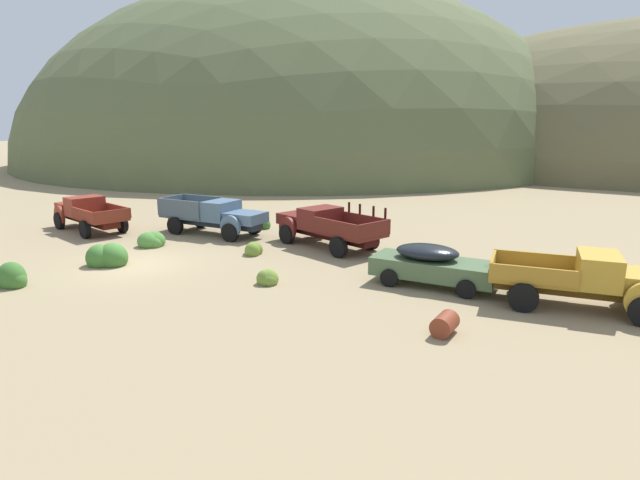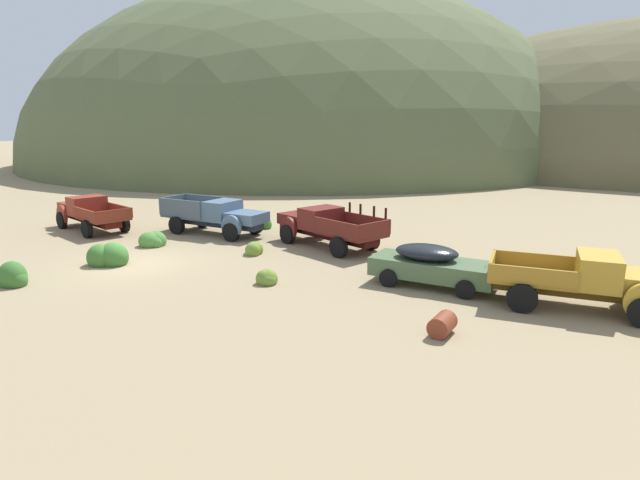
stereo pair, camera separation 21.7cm
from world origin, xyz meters
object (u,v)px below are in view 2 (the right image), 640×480
object	(u,v)px
truck_chalk_blue	(221,216)
car_weathered_green	(437,265)
truck_rust_red	(88,212)
oil_drum_by_truck	(442,325)
truck_mustard	(594,281)
truck_oxblood	(323,225)

from	to	relation	value
truck_chalk_blue	car_weathered_green	distance (m)	13.36
truck_chalk_blue	car_weathered_green	xyz separation A→B (m)	(13.09, -2.66, -0.20)
truck_rust_red	oil_drum_by_truck	size ratio (longest dim) A/B	6.59
truck_rust_red	car_weathered_green	bearing A→B (deg)	-166.86
oil_drum_by_truck	truck_mustard	bearing A→B (deg)	52.36
truck_rust_red	truck_mustard	world-z (taller)	same
truck_oxblood	car_weathered_green	distance (m)	7.91
truck_oxblood	truck_mustard	world-z (taller)	truck_oxblood
truck_rust_red	truck_chalk_blue	size ratio (longest dim) A/B	0.97
car_weathered_green	truck_chalk_blue	bearing A→B (deg)	165.57
truck_oxblood	oil_drum_by_truck	world-z (taller)	truck_oxblood
truck_chalk_blue	oil_drum_by_truck	xyz separation A→B (m)	(14.78, -6.94, -0.70)
truck_rust_red	truck_oxblood	size ratio (longest dim) A/B	0.94
truck_mustard	truck_rust_red	bearing A→B (deg)	171.58
truck_oxblood	car_weathered_green	world-z (taller)	truck_oxblood
truck_mustard	oil_drum_by_truck	bearing A→B (deg)	-137.04
car_weathered_green	oil_drum_by_truck	bearing A→B (deg)	-71.40
car_weathered_green	oil_drum_by_truck	xyz separation A→B (m)	(1.69, -4.28, -0.50)
truck_chalk_blue	truck_oxblood	bearing A→B (deg)	5.18
truck_chalk_blue	truck_rust_red	bearing A→B (deg)	-161.63
truck_rust_red	truck_mustard	size ratio (longest dim) A/B	1.03
car_weathered_green	truck_mustard	xyz separation A→B (m)	(5.19, 0.26, 0.17)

